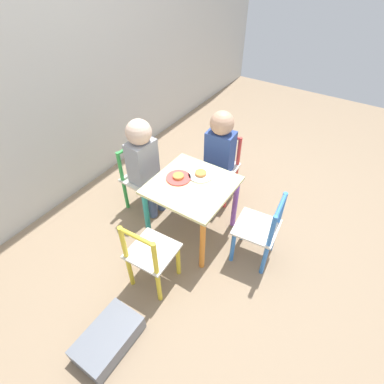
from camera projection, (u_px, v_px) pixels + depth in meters
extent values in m
plane|color=#8C755B|center=(192.00, 231.00, 2.23)|extent=(6.00, 6.00, 0.00)
cube|color=beige|center=(41.00, 14.00, 1.82)|extent=(6.00, 0.06, 2.60)
cube|color=beige|center=(192.00, 185.00, 1.93)|extent=(0.51, 0.51, 0.02)
cylinder|color=orange|center=(202.00, 245.00, 1.86)|extent=(0.04, 0.04, 0.44)
cylinder|color=#8E51BC|center=(235.00, 204.00, 2.13)|extent=(0.04, 0.04, 0.44)
cylinder|color=teal|center=(147.00, 217.00, 2.04)|extent=(0.04, 0.04, 0.44)
cylinder|color=#E5599E|center=(184.00, 182.00, 2.32)|extent=(0.04, 0.04, 0.44)
cube|color=silver|center=(143.00, 178.00, 2.25)|extent=(0.28, 0.28, 0.02)
cylinder|color=green|center=(146.00, 206.00, 2.24)|extent=(0.03, 0.03, 0.27)
cylinder|color=green|center=(164.00, 191.00, 2.36)|extent=(0.03, 0.03, 0.27)
cylinder|color=green|center=(126.00, 194.00, 2.33)|extent=(0.03, 0.03, 0.27)
cylinder|color=green|center=(145.00, 181.00, 2.46)|extent=(0.03, 0.03, 0.27)
cylinder|color=green|center=(120.00, 167.00, 2.16)|extent=(0.03, 0.03, 0.26)
cylinder|color=green|center=(141.00, 154.00, 2.28)|extent=(0.03, 0.03, 0.26)
cylinder|color=green|center=(129.00, 147.00, 2.14)|extent=(0.21, 0.04, 0.02)
cube|color=silver|center=(220.00, 168.00, 2.35)|extent=(0.28, 0.28, 0.02)
cylinder|color=#DB3D38|center=(201.00, 185.00, 2.41)|extent=(0.03, 0.03, 0.27)
cylinder|color=#DB3D38|center=(225.00, 194.00, 2.34)|extent=(0.03, 0.03, 0.27)
cylinder|color=#DB3D38|center=(212.00, 171.00, 2.55)|extent=(0.03, 0.03, 0.27)
cylinder|color=#DB3D38|center=(236.00, 179.00, 2.48)|extent=(0.03, 0.03, 0.27)
cylinder|color=#DB3D38|center=(214.00, 145.00, 2.38)|extent=(0.03, 0.03, 0.26)
cylinder|color=#DB3D38|center=(239.00, 152.00, 2.30)|extent=(0.03, 0.03, 0.26)
cylinder|color=#DB3D38|center=(227.00, 136.00, 2.26)|extent=(0.04, 0.21, 0.02)
cube|color=silver|center=(152.00, 251.00, 1.75)|extent=(0.27, 0.27, 0.02)
cylinder|color=yellow|center=(178.00, 260.00, 1.87)|extent=(0.03, 0.03, 0.27)
cylinder|color=yellow|center=(151.00, 246.00, 1.95)|extent=(0.03, 0.03, 0.27)
cylinder|color=yellow|center=(159.00, 286.00, 1.73)|extent=(0.03, 0.03, 0.27)
cylinder|color=yellow|center=(130.00, 271.00, 1.81)|extent=(0.03, 0.03, 0.27)
cylinder|color=yellow|center=(155.00, 259.00, 1.56)|extent=(0.03, 0.03, 0.26)
cylinder|color=yellow|center=(123.00, 243.00, 1.64)|extent=(0.03, 0.03, 0.26)
cylinder|color=yellow|center=(136.00, 237.00, 1.52)|extent=(0.03, 0.21, 0.02)
cube|color=silver|center=(257.00, 227.00, 1.89)|extent=(0.28, 0.28, 0.02)
cylinder|color=#387AD1|center=(244.00, 226.00, 2.09)|extent=(0.03, 0.03, 0.27)
cylinder|color=#387AD1|center=(233.00, 247.00, 1.95)|extent=(0.03, 0.03, 0.27)
cylinder|color=#387AD1|center=(274.00, 236.00, 2.01)|extent=(0.03, 0.03, 0.27)
cylinder|color=#387AD1|center=(264.00, 260.00, 1.87)|extent=(0.03, 0.03, 0.27)
cylinder|color=#387AD1|center=(282.00, 209.00, 1.84)|extent=(0.03, 0.03, 0.26)
cylinder|color=#387AD1|center=(272.00, 232.00, 1.70)|extent=(0.03, 0.03, 0.26)
cylinder|color=#387AD1|center=(281.00, 206.00, 1.69)|extent=(0.21, 0.04, 0.02)
cylinder|color=#4C608E|center=(152.00, 202.00, 2.26)|extent=(0.07, 0.07, 0.29)
cylinder|color=#4C608E|center=(161.00, 195.00, 2.32)|extent=(0.07, 0.07, 0.29)
cube|color=#999EA8|center=(143.00, 161.00, 2.13)|extent=(0.21, 0.15, 0.32)
sphere|color=beige|center=(139.00, 132.00, 1.97)|extent=(0.18, 0.18, 0.18)
cylinder|color=#38383D|center=(207.00, 188.00, 2.38)|extent=(0.07, 0.07, 0.29)
cylinder|color=#38383D|center=(218.00, 192.00, 2.34)|extent=(0.07, 0.07, 0.29)
cube|color=#2D478E|center=(220.00, 151.00, 2.22)|extent=(0.16, 0.21, 0.32)
sphere|color=tan|center=(222.00, 123.00, 2.07)|extent=(0.17, 0.17, 0.17)
cylinder|color=#E54C47|center=(178.00, 178.00, 1.97)|extent=(0.16, 0.16, 0.01)
cylinder|color=#D6843D|center=(178.00, 176.00, 1.96)|extent=(0.07, 0.07, 0.02)
cylinder|color=white|center=(201.00, 175.00, 1.99)|extent=(0.17, 0.17, 0.01)
cylinder|color=#D6843D|center=(201.00, 173.00, 1.98)|extent=(0.08, 0.08, 0.02)
cube|color=slate|center=(108.00, 339.00, 1.59)|extent=(0.36, 0.22, 0.11)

